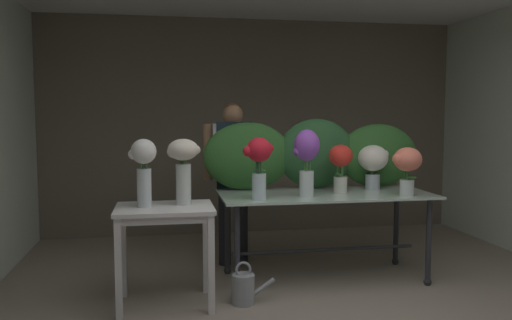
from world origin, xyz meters
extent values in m
plane|color=gray|center=(0.00, 1.86, 0.00)|extent=(8.17, 8.17, 0.00)
cube|color=#706656|center=(0.00, 3.71, 1.34)|extent=(5.34, 0.12, 2.68)
cube|color=silver|center=(0.29, 1.63, 0.79)|extent=(1.90, 0.85, 0.02)
cylinder|color=#2D2D33|center=(-0.56, 1.30, 0.39)|extent=(0.05, 0.05, 0.78)
sphere|color=#2D2D33|center=(-0.56, 1.30, 0.03)|extent=(0.07, 0.07, 0.07)
cylinder|color=#2D2D33|center=(1.14, 1.30, 0.39)|extent=(0.05, 0.05, 0.78)
sphere|color=#2D2D33|center=(1.14, 1.30, 0.03)|extent=(0.07, 0.07, 0.07)
cylinder|color=#2D2D33|center=(-0.56, 1.95, 0.39)|extent=(0.05, 0.05, 0.78)
sphere|color=#2D2D33|center=(-0.56, 1.95, 0.03)|extent=(0.07, 0.07, 0.07)
cylinder|color=#2D2D33|center=(1.14, 1.95, 0.39)|extent=(0.05, 0.05, 0.78)
sphere|color=#2D2D33|center=(1.14, 1.95, 0.03)|extent=(0.07, 0.07, 0.07)
cylinder|color=#2D2D33|center=(0.29, 1.63, 0.27)|extent=(1.70, 0.03, 0.03)
cube|color=white|center=(-1.14, 1.23, 0.78)|extent=(0.76, 0.57, 0.03)
cube|color=white|center=(-1.14, 1.23, 0.73)|extent=(0.70, 0.51, 0.06)
cube|color=white|center=(-1.48, 0.98, 0.38)|extent=(0.05, 0.05, 0.76)
cube|color=white|center=(-0.80, 0.98, 0.38)|extent=(0.05, 0.05, 0.76)
cube|color=white|center=(-1.48, 1.47, 0.38)|extent=(0.05, 0.05, 0.76)
cube|color=white|center=(-0.80, 1.47, 0.38)|extent=(0.05, 0.05, 0.76)
cylinder|color=#232328|center=(-0.55, 2.25, 0.43)|extent=(0.12, 0.12, 0.86)
cylinder|color=#232328|center=(-0.37, 2.25, 0.43)|extent=(0.12, 0.12, 0.86)
cube|color=silver|center=(-0.46, 2.25, 1.13)|extent=(0.41, 0.22, 0.55)
cube|color=#192833|center=(-0.46, 2.14, 1.09)|extent=(0.35, 0.02, 0.67)
cylinder|color=#936B4C|center=(-0.71, 2.25, 1.14)|extent=(0.09, 0.09, 0.55)
cylinder|color=#936B4C|center=(-0.21, 2.25, 1.14)|extent=(0.09, 0.09, 0.55)
sphere|color=#936B4C|center=(-0.46, 2.25, 1.50)|extent=(0.20, 0.20, 0.20)
ellipsoid|color=brown|center=(-0.46, 2.27, 1.57)|extent=(0.15, 0.15, 0.09)
ellipsoid|color=#2D6028|center=(-0.36, 1.93, 1.11)|extent=(0.84, 0.24, 0.63)
ellipsoid|color=#28562D|center=(0.30, 1.93, 1.13)|extent=(0.75, 0.29, 0.67)
ellipsoid|color=#2D6028|center=(0.92, 1.93, 1.10)|extent=(0.80, 0.31, 0.61)
cylinder|color=silver|center=(0.07, 1.46, 0.91)|extent=(0.12, 0.12, 0.23)
cylinder|color=#9EBCB2|center=(0.07, 1.46, 0.85)|extent=(0.11, 0.11, 0.09)
cylinder|color=#477F3D|center=(0.10, 1.45, 0.98)|extent=(0.01, 0.01, 0.35)
cylinder|color=#477F3D|center=(0.07, 1.47, 0.98)|extent=(0.01, 0.01, 0.35)
cylinder|color=#477F3D|center=(0.06, 1.46, 0.98)|extent=(0.01, 0.01, 0.35)
cylinder|color=#477F3D|center=(0.07, 1.43, 0.98)|extent=(0.01, 0.01, 0.35)
ellipsoid|color=purple|center=(0.07, 1.46, 1.24)|extent=(0.22, 0.22, 0.27)
sphere|color=purple|center=(-0.01, 1.44, 1.19)|extent=(0.08, 0.08, 0.08)
sphere|color=purple|center=(0.15, 1.48, 1.26)|extent=(0.07, 0.07, 0.07)
cylinder|color=silver|center=(-0.36, 1.38, 0.91)|extent=(0.12, 0.12, 0.22)
cylinder|color=#9EBCB2|center=(-0.36, 1.38, 0.85)|extent=(0.11, 0.11, 0.09)
cylinder|color=#28562D|center=(-0.34, 1.38, 0.98)|extent=(0.01, 0.01, 0.35)
cylinder|color=#28562D|center=(-0.36, 1.41, 0.98)|extent=(0.01, 0.01, 0.35)
cylinder|color=#28562D|center=(-0.38, 1.37, 0.98)|extent=(0.01, 0.01, 0.35)
cylinder|color=#28562D|center=(-0.36, 1.35, 0.98)|extent=(0.01, 0.01, 0.35)
ellipsoid|color=red|center=(-0.36, 1.38, 1.22)|extent=(0.21, 0.21, 0.20)
sphere|color=red|center=(-0.45, 1.36, 1.21)|extent=(0.09, 0.09, 0.09)
sphere|color=red|center=(-0.28, 1.39, 1.23)|extent=(0.08, 0.08, 0.08)
ellipsoid|color=#477F3D|center=(-0.35, 1.41, 1.04)|extent=(0.11, 0.06, 0.03)
cylinder|color=silver|center=(0.94, 1.33, 0.87)|extent=(0.12, 0.12, 0.14)
cylinder|color=#9EBCB2|center=(0.94, 1.33, 0.83)|extent=(0.11, 0.11, 0.06)
cylinder|color=#387033|center=(0.96, 1.33, 0.93)|extent=(0.01, 0.01, 0.25)
cylinder|color=#387033|center=(0.93, 1.36, 0.93)|extent=(0.01, 0.01, 0.25)
cylinder|color=#387033|center=(0.93, 1.31, 0.93)|extent=(0.01, 0.01, 0.25)
ellipsoid|color=#EF7A60|center=(0.94, 1.33, 1.12)|extent=(0.24, 0.24, 0.21)
sphere|color=#EF7A60|center=(0.84, 1.30, 1.12)|extent=(0.10, 0.10, 0.10)
ellipsoid|color=#387033|center=(0.97, 1.33, 0.96)|extent=(0.10, 0.10, 0.03)
cylinder|color=silver|center=(0.43, 1.61, 0.87)|extent=(0.12, 0.12, 0.15)
cylinder|color=#9EBCB2|center=(0.43, 1.61, 0.83)|extent=(0.11, 0.11, 0.06)
cylinder|color=#477F3D|center=(0.45, 1.61, 0.94)|extent=(0.01, 0.01, 0.27)
cylinder|color=#477F3D|center=(0.43, 1.64, 0.94)|extent=(0.01, 0.01, 0.27)
cylinder|color=#477F3D|center=(0.40, 1.61, 0.94)|extent=(0.01, 0.01, 0.27)
cylinder|color=#477F3D|center=(0.44, 1.59, 0.94)|extent=(0.01, 0.01, 0.27)
ellipsoid|color=red|center=(0.43, 1.61, 1.14)|extent=(0.22, 0.22, 0.20)
ellipsoid|color=#2D6028|center=(0.41, 1.61, 0.97)|extent=(0.05, 0.10, 0.03)
cylinder|color=silver|center=(0.80, 1.76, 0.87)|extent=(0.14, 0.14, 0.15)
cylinder|color=#9EBCB2|center=(0.80, 1.76, 0.83)|extent=(0.13, 0.13, 0.06)
cylinder|color=#477F3D|center=(0.83, 1.76, 0.91)|extent=(0.01, 0.01, 0.21)
cylinder|color=#477F3D|center=(0.79, 1.77, 0.91)|extent=(0.01, 0.01, 0.21)
cylinder|color=#477F3D|center=(0.79, 1.74, 0.91)|extent=(0.01, 0.01, 0.21)
ellipsoid|color=white|center=(0.80, 1.76, 1.10)|extent=(0.28, 0.28, 0.24)
sphere|color=white|center=(0.72, 1.77, 1.08)|extent=(0.10, 0.10, 0.10)
sphere|color=white|center=(0.91, 1.74, 1.13)|extent=(0.08, 0.08, 0.08)
ellipsoid|color=#477F3D|center=(0.82, 1.80, 0.96)|extent=(0.11, 0.07, 0.03)
cylinder|color=silver|center=(-1.29, 1.23, 0.94)|extent=(0.11, 0.11, 0.30)
cylinder|color=#9EBCB2|center=(-1.29, 1.23, 0.86)|extent=(0.10, 0.10, 0.13)
cylinder|color=#477F3D|center=(-1.27, 1.22, 0.98)|extent=(0.01, 0.01, 0.37)
cylinder|color=#477F3D|center=(-1.30, 1.25, 0.98)|extent=(0.01, 0.01, 0.37)
cylinder|color=#477F3D|center=(-1.31, 1.20, 0.98)|extent=(0.01, 0.01, 0.37)
ellipsoid|color=white|center=(-1.29, 1.23, 1.22)|extent=(0.20, 0.20, 0.19)
sphere|color=white|center=(-1.37, 1.22, 1.20)|extent=(0.08, 0.08, 0.08)
cylinder|color=silver|center=(-0.99, 1.28, 0.95)|extent=(0.12, 0.12, 0.33)
cylinder|color=#9EBCB2|center=(-0.99, 1.28, 0.86)|extent=(0.11, 0.11, 0.14)
cylinder|color=#387033|center=(-0.97, 1.28, 0.99)|extent=(0.01, 0.01, 0.38)
cylinder|color=#387033|center=(-0.99, 1.31, 0.99)|extent=(0.01, 0.01, 0.38)
cylinder|color=#387033|center=(-1.01, 1.28, 0.99)|extent=(0.01, 0.01, 0.38)
cylinder|color=#387033|center=(-0.99, 1.26, 0.99)|extent=(0.01, 0.01, 0.38)
ellipsoid|color=silver|center=(-0.99, 1.28, 1.23)|extent=(0.24, 0.24, 0.17)
sphere|color=silver|center=(-1.06, 1.27, 1.22)|extent=(0.10, 0.10, 0.10)
sphere|color=silver|center=(-0.88, 1.30, 1.23)|extent=(0.07, 0.07, 0.07)
cylinder|color=#999EA3|center=(-0.53, 1.14, 0.12)|extent=(0.18, 0.18, 0.24)
cylinder|color=#999EA3|center=(-0.36, 1.14, 0.13)|extent=(0.18, 0.04, 0.14)
torus|color=#999EA3|center=(-0.53, 1.14, 0.28)|extent=(0.13, 0.02, 0.13)
camera|label=1|loc=(-1.15, -2.89, 1.53)|focal=36.93mm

